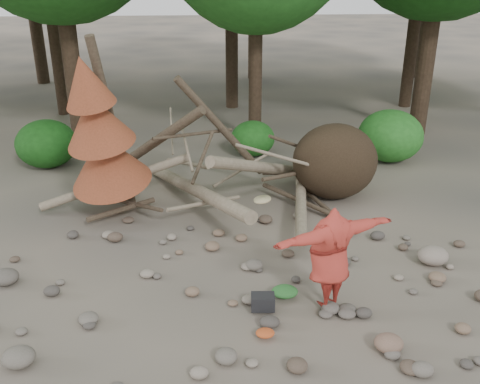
{
  "coord_description": "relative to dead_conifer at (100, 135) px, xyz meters",
  "views": [
    {
      "loc": [
        -0.78,
        -8.51,
        5.68
      ],
      "look_at": [
        -0.06,
        1.5,
        1.4
      ],
      "focal_mm": 40.0,
      "sensor_mm": 36.0,
      "label": 1
    }
  ],
  "objects": [
    {
      "name": "ground",
      "position": [
        3.12,
        -3.37,
        -2.11
      ],
      "size": [
        120.0,
        120.0,
        0.0
      ],
      "primitive_type": "plane",
      "color": "#514C44",
      "rests_on": "ground"
    },
    {
      "name": "frisbee_thrower",
      "position": [
        4.46,
        -4.0,
        -1.08
      ],
      "size": [
        2.51,
        1.45,
        1.92
      ],
      "color": "#AE3127",
      "rests_on": "ground"
    },
    {
      "name": "bush_left",
      "position": [
        -2.38,
        3.83,
        -1.39
      ],
      "size": [
        1.8,
        1.8,
        1.44
      ],
      "primitive_type": "ellipsoid",
      "color": "#185115",
      "rests_on": "ground"
    },
    {
      "name": "boulder_mid_right",
      "position": [
        6.97,
        -2.63,
        -1.92
      ],
      "size": [
        0.62,
        0.56,
        0.37
      ],
      "primitive_type": "ellipsoid",
      "color": "gray",
      "rests_on": "ground"
    },
    {
      "name": "dead_conifer",
      "position": [
        0.0,
        0.0,
        0.0
      ],
      "size": [
        2.06,
        2.16,
        4.35
      ],
      "color": "#4C3F30",
      "rests_on": "ground"
    },
    {
      "name": "cloth_green",
      "position": [
        3.75,
        -3.65,
        -2.02
      ],
      "size": [
        0.49,
        0.41,
        0.18
      ],
      "primitive_type": "ellipsoid",
      "color": "#29662B",
      "rests_on": "ground"
    },
    {
      "name": "deadfall_pile",
      "position": [
        5.13,
        0.87,
        -1.16
      ],
      "size": [
        8.55,
        5.24,
        3.3
      ],
      "color": "#332619",
      "rests_on": "ground"
    },
    {
      "name": "boulder_front_right",
      "position": [
        5.19,
        -5.21,
        -1.97
      ],
      "size": [
        0.47,
        0.42,
        0.28
      ],
      "primitive_type": "ellipsoid",
      "color": "#7E604F",
      "rests_on": "ground"
    },
    {
      "name": "boulder_front_left",
      "position": [
        -0.58,
        -5.14,
        -1.96
      ],
      "size": [
        0.51,
        0.46,
        0.3
      ],
      "primitive_type": "ellipsoid",
      "color": "#686157",
      "rests_on": "ground"
    },
    {
      "name": "cloth_orange",
      "position": [
        3.26,
        -4.77,
        -2.05
      ],
      "size": [
        0.31,
        0.26,
        0.11
      ],
      "primitive_type": "ellipsoid",
      "color": "#B7491F",
      "rests_on": "ground"
    },
    {
      "name": "bush_mid",
      "position": [
        3.92,
        4.43,
        -1.55
      ],
      "size": [
        1.4,
        1.4,
        1.12
      ],
      "primitive_type": "ellipsoid",
      "color": "#21671E",
      "rests_on": "ground"
    },
    {
      "name": "boulder_mid_left",
      "position": [
        -1.54,
        -2.79,
        -1.96
      ],
      "size": [
        0.51,
        0.46,
        0.31
      ],
      "primitive_type": "ellipsoid",
      "color": "#59534B",
      "rests_on": "ground"
    },
    {
      "name": "bush_right",
      "position": [
        8.12,
        3.63,
        -1.31
      ],
      "size": [
        2.0,
        2.0,
        1.6
      ],
      "primitive_type": "ellipsoid",
      "color": "#2B7A26",
      "rests_on": "ground"
    },
    {
      "name": "backpack",
      "position": [
        3.31,
        -4.03,
        -1.97
      ],
      "size": [
        0.43,
        0.3,
        0.28
      ],
      "primitive_type": "cube",
      "rotation": [
        0.0,
        0.0,
        -0.06
      ],
      "color": "black",
      "rests_on": "ground"
    }
  ]
}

